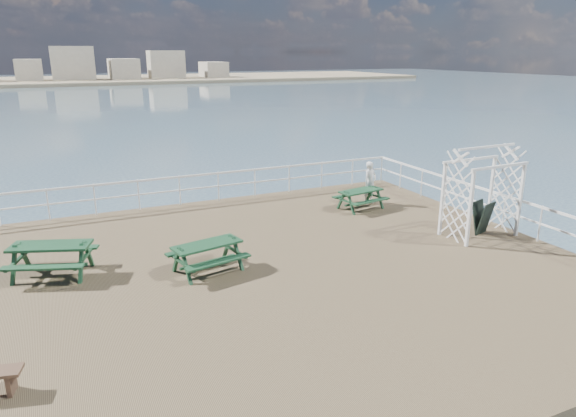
# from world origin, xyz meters

# --- Properties ---
(ground) EXTENTS (18.00, 14.00, 0.30)m
(ground) POSITION_xyz_m (0.00, 0.00, -0.15)
(ground) COLOR brown
(ground) RESTS_ON ground
(sea_backdrop) EXTENTS (300.00, 300.00, 9.20)m
(sea_backdrop) POSITION_xyz_m (12.54, 134.07, -0.51)
(sea_backdrop) COLOR #405A6C
(sea_backdrop) RESTS_ON ground
(railing) EXTENTS (17.77, 13.76, 1.10)m
(railing) POSITION_xyz_m (-0.07, 2.57, 0.87)
(railing) COLOR white
(railing) RESTS_ON ground
(picnic_table_b) EXTENTS (2.34, 2.11, 0.94)m
(picnic_table_b) POSITION_xyz_m (-4.37, 1.95, 0.60)
(picnic_table_b) COLOR #13341F
(picnic_table_b) RESTS_ON ground
(picnic_table_c) EXTENTS (1.81, 1.55, 0.79)m
(picnic_table_c) POSITION_xyz_m (5.80, 3.67, 0.50)
(picnic_table_c) COLOR #13341F
(picnic_table_c) RESTS_ON ground
(picnic_table_d) EXTENTS (2.01, 1.74, 0.85)m
(picnic_table_d) POSITION_xyz_m (-0.73, 0.59, 0.55)
(picnic_table_d) COLOR #13341F
(picnic_table_d) RESTS_ON ground
(trellis_arbor) EXTENTS (2.28, 1.29, 2.78)m
(trellis_arbor) POSITION_xyz_m (7.60, -0.21, 1.23)
(trellis_arbor) COLOR white
(trellis_arbor) RESTS_ON ground
(sandwich_board) EXTENTS (0.75, 0.65, 1.04)m
(sandwich_board) POSITION_xyz_m (7.80, -0.14, 0.51)
(sandwich_board) COLOR black
(sandwich_board) RESTS_ON ground
(person) EXTENTS (0.65, 0.50, 1.57)m
(person) POSITION_xyz_m (6.48, 4.14, 0.78)
(person) COLOR silver
(person) RESTS_ON ground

